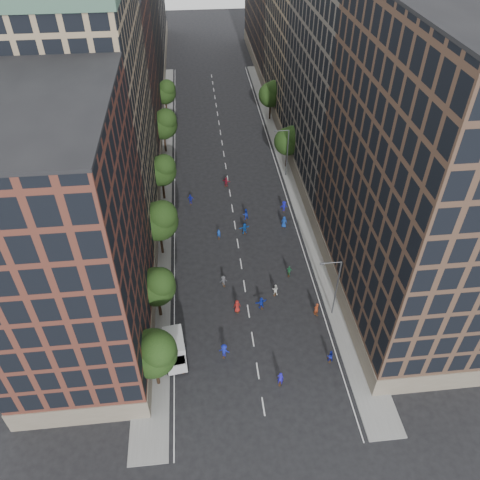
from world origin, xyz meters
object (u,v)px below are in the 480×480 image
at_px(cargo_van, 175,349).
at_px(skater_2, 330,356).
at_px(streetlamp_far, 286,150).
at_px(skater_1, 280,378).
at_px(streetlamp_near, 335,285).
at_px(skater_0, 182,367).

height_order(cargo_van, skater_2, cargo_van).
height_order(streetlamp_far, cargo_van, streetlamp_far).
distance_m(cargo_van, skater_1, 12.53).
bearing_deg(streetlamp_near, skater_1, -130.90).
bearing_deg(streetlamp_far, skater_1, -100.85).
bearing_deg(skater_2, cargo_van, -1.18).
distance_m(streetlamp_far, skater_2, 40.24).
distance_m(streetlamp_near, skater_0, 20.48).
distance_m(streetlamp_near, skater_2, 8.43).
distance_m(streetlamp_far, cargo_van, 42.57).
bearing_deg(cargo_van, skater_2, -14.43).
height_order(skater_1, skater_2, skater_1).
xyz_separation_m(streetlamp_far, skater_2, (-1.89, -39.96, -4.36)).
xyz_separation_m(cargo_van, skater_0, (0.81, -2.09, -0.69)).
bearing_deg(cargo_van, streetlamp_near, 6.29).
distance_m(cargo_van, skater_2, 17.96).
xyz_separation_m(streetlamp_near, cargo_van, (-19.68, -4.56, -3.72)).
bearing_deg(skater_1, streetlamp_far, -81.77).
bearing_deg(skater_0, streetlamp_far, -116.74).
xyz_separation_m(streetlamp_far, cargo_van, (-19.68, -37.56, -3.72)).
bearing_deg(streetlamp_near, skater_2, -105.21).
xyz_separation_m(cargo_van, skater_2, (17.79, -2.40, -0.65)).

